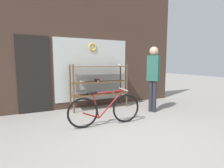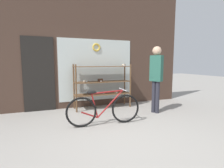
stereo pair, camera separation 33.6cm
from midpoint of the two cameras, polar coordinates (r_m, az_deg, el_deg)
ground_plane at (r=3.36m, az=7.24°, el=-17.38°), size 30.00×30.00×0.00m
storefront_facade at (r=5.51m, az=-5.89°, el=11.27°), size 6.37×0.13×3.68m
display_case at (r=5.28m, az=-1.34°, el=0.66°), size 1.71×0.46×1.34m
bicycle at (r=3.90m, az=-0.15°, el=-8.29°), size 1.67×0.46×0.79m
pedestrian at (r=4.92m, az=16.16°, el=3.31°), size 0.32×0.37×1.81m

